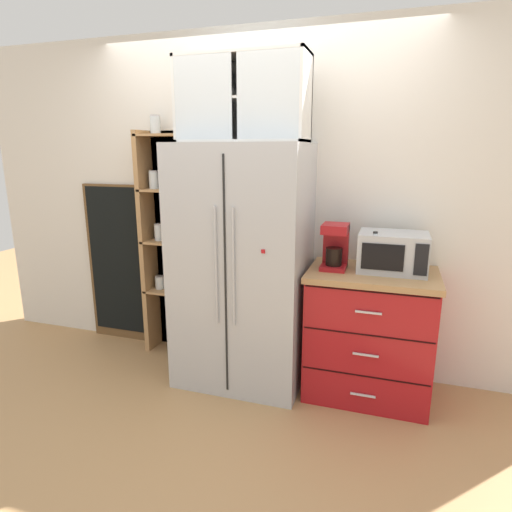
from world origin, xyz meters
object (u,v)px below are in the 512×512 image
object	(u,v)px
chalkboard_menu	(119,263)
microwave	(393,252)
refrigerator	(243,267)
coffee_maker	(335,246)
bottle_clear	(374,255)
bottle_green	(374,257)
mug_navy	(374,265)

from	to	relation	value
chalkboard_menu	microwave	bearing A→B (deg)	-5.24
refrigerator	coffee_maker	bearing A→B (deg)	5.09
refrigerator	bottle_clear	world-z (taller)	refrigerator
refrigerator	coffee_maker	size ratio (longest dim) A/B	5.58
microwave	bottle_green	size ratio (longest dim) A/B	1.70
coffee_maker	mug_navy	distance (m)	0.28
refrigerator	microwave	distance (m)	1.04
chalkboard_menu	bottle_clear	bearing A→B (deg)	-7.98
chalkboard_menu	coffee_maker	bearing A→B (deg)	-7.49
coffee_maker	bottle_green	distance (m)	0.27
bottle_green	bottle_clear	bearing A→B (deg)	-90.00
bottle_green	chalkboard_menu	size ratio (longest dim) A/B	0.18
microwave	mug_navy	bearing A→B (deg)	-161.80
bottle_green	chalkboard_menu	world-z (taller)	chalkboard_menu
refrigerator	microwave	world-z (taller)	refrigerator
microwave	chalkboard_menu	size ratio (longest dim) A/B	0.31
mug_navy	bottle_clear	xyz separation A→B (m)	(-0.00, -0.06, 0.08)
bottle_clear	bottle_green	bearing A→B (deg)	90.00
microwave	bottle_clear	bearing A→B (deg)	-140.53
refrigerator	bottle_clear	size ratio (longest dim) A/B	6.19
mug_navy	bottle_clear	size ratio (longest dim) A/B	0.42
coffee_maker	chalkboard_menu	distance (m)	1.98
mug_navy	refrigerator	bearing A→B (deg)	-176.08
bottle_green	refrigerator	bearing A→B (deg)	-179.41
bottle_clear	chalkboard_menu	bearing A→B (deg)	172.02
microwave	bottle_green	world-z (taller)	microwave
bottle_green	chalkboard_menu	xyz separation A→B (m)	(-2.19, 0.30, -0.30)
bottle_green	coffee_maker	bearing A→B (deg)	169.45
mug_navy	chalkboard_menu	xyz separation A→B (m)	(-2.19, 0.25, -0.23)
mug_navy	bottle_green	distance (m)	0.09
coffee_maker	bottle_green	bearing A→B (deg)	-10.55
chalkboard_menu	mug_navy	bearing A→B (deg)	-6.48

